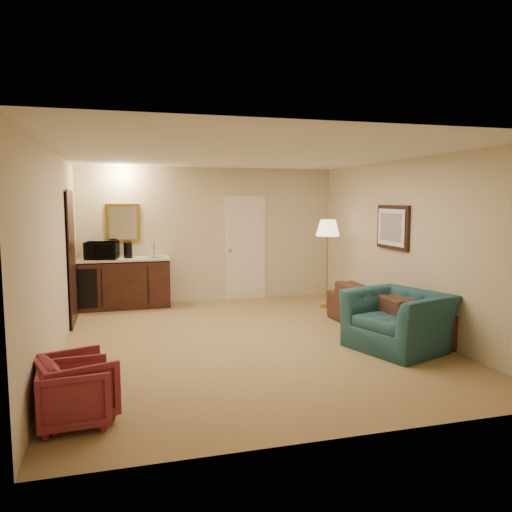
{
  "coord_description": "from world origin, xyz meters",
  "views": [
    {
      "loc": [
        -1.74,
        -6.65,
        2.0
      ],
      "look_at": [
        0.24,
        0.5,
        1.15
      ],
      "focal_mm": 35.0,
      "sensor_mm": 36.0,
      "label": 1
    }
  ],
  "objects_px": {
    "sofa": "(389,303)",
    "rose_chair_near": "(76,384)",
    "coffee_maker": "(128,250)",
    "rose_chair_far": "(75,391)",
    "microwave": "(102,249)",
    "coffee_table": "(377,323)",
    "floor_lamp": "(327,264)",
    "waste_bin": "(161,299)",
    "wetbar_cabinet": "(125,283)",
    "teal_armchair": "(398,311)"
  },
  "relations": [
    {
      "from": "rose_chair_far",
      "to": "floor_lamp",
      "type": "bearing_deg",
      "value": -51.18
    },
    {
      "from": "floor_lamp",
      "to": "rose_chair_far",
      "type": "bearing_deg",
      "value": -136.41
    },
    {
      "from": "waste_bin",
      "to": "microwave",
      "type": "xyz_separation_m",
      "value": [
        -1.04,
        0.04,
        0.96
      ]
    },
    {
      "from": "rose_chair_far",
      "to": "rose_chair_near",
      "type": "bearing_deg",
      "value": -4.77
    },
    {
      "from": "microwave",
      "to": "rose_chair_far",
      "type": "bearing_deg",
      "value": -79.57
    },
    {
      "from": "wetbar_cabinet",
      "to": "microwave",
      "type": "bearing_deg",
      "value": -175.65
    },
    {
      "from": "floor_lamp",
      "to": "coffee_maker",
      "type": "distance_m",
      "value": 3.67
    },
    {
      "from": "teal_armchair",
      "to": "wetbar_cabinet",
      "type": "bearing_deg",
      "value": -155.52
    },
    {
      "from": "rose_chair_far",
      "to": "coffee_maker",
      "type": "height_order",
      "value": "coffee_maker"
    },
    {
      "from": "rose_chair_near",
      "to": "floor_lamp",
      "type": "relative_size",
      "value": 0.4
    },
    {
      "from": "sofa",
      "to": "floor_lamp",
      "type": "bearing_deg",
      "value": 2.46
    },
    {
      "from": "microwave",
      "to": "coffee_maker",
      "type": "relative_size",
      "value": 1.95
    },
    {
      "from": "sofa",
      "to": "coffee_maker",
      "type": "relative_size",
      "value": 7.99
    },
    {
      "from": "rose_chair_far",
      "to": "microwave",
      "type": "distance_m",
      "value": 4.89
    },
    {
      "from": "sofa",
      "to": "rose_chair_far",
      "type": "relative_size",
      "value": 3.77
    },
    {
      "from": "wetbar_cabinet",
      "to": "coffee_maker",
      "type": "relative_size",
      "value": 5.68
    },
    {
      "from": "wetbar_cabinet",
      "to": "waste_bin",
      "type": "distance_m",
      "value": 0.72
    },
    {
      "from": "floor_lamp",
      "to": "wetbar_cabinet",
      "type": "bearing_deg",
      "value": 165.35
    },
    {
      "from": "rose_chair_near",
      "to": "rose_chair_far",
      "type": "bearing_deg",
      "value": 161.38
    },
    {
      "from": "rose_chair_near",
      "to": "coffee_maker",
      "type": "bearing_deg",
      "value": -25.49
    },
    {
      "from": "rose_chair_far",
      "to": "waste_bin",
      "type": "bearing_deg",
      "value": -18.29
    },
    {
      "from": "coffee_maker",
      "to": "rose_chair_far",
      "type": "bearing_deg",
      "value": -85.22
    },
    {
      "from": "sofa",
      "to": "coffee_table",
      "type": "xyz_separation_m",
      "value": [
        -0.35,
        -0.28,
        -0.23
      ]
    },
    {
      "from": "floor_lamp",
      "to": "coffee_maker",
      "type": "xyz_separation_m",
      "value": [
        -3.54,
        0.96,
        0.25
      ]
    },
    {
      "from": "sofa",
      "to": "floor_lamp",
      "type": "distance_m",
      "value": 1.92
    },
    {
      "from": "sofa",
      "to": "teal_armchair",
      "type": "bearing_deg",
      "value": 153.9
    },
    {
      "from": "sofa",
      "to": "teal_armchair",
      "type": "xyz_separation_m",
      "value": [
        -0.34,
        -0.8,
        0.07
      ]
    },
    {
      "from": "microwave",
      "to": "wetbar_cabinet",
      "type": "bearing_deg",
      "value": 16.12
    },
    {
      "from": "sofa",
      "to": "waste_bin",
      "type": "distance_m",
      "value": 4.19
    },
    {
      "from": "teal_armchair",
      "to": "rose_chair_near",
      "type": "relative_size",
      "value": 1.83
    },
    {
      "from": "sofa",
      "to": "rose_chair_near",
      "type": "distance_m",
      "value": 4.7
    },
    {
      "from": "wetbar_cabinet",
      "to": "sofa",
      "type": "bearing_deg",
      "value": -36.53
    },
    {
      "from": "coffee_maker",
      "to": "wetbar_cabinet",
      "type": "bearing_deg",
      "value": -151.67
    },
    {
      "from": "teal_armchair",
      "to": "coffee_maker",
      "type": "height_order",
      "value": "coffee_maker"
    },
    {
      "from": "rose_chair_far",
      "to": "coffee_table",
      "type": "relative_size",
      "value": 0.78
    },
    {
      "from": "coffee_table",
      "to": "coffee_maker",
      "type": "height_order",
      "value": "coffee_maker"
    },
    {
      "from": "rose_chair_near",
      "to": "coffee_table",
      "type": "bearing_deg",
      "value": -86.32
    },
    {
      "from": "coffee_table",
      "to": "floor_lamp",
      "type": "distance_m",
      "value": 2.24
    },
    {
      "from": "coffee_table",
      "to": "rose_chair_far",
      "type": "bearing_deg",
      "value": -156.08
    },
    {
      "from": "wetbar_cabinet",
      "to": "coffee_table",
      "type": "xyz_separation_m",
      "value": [
        3.45,
        -3.1,
        -0.23
      ]
    },
    {
      "from": "sofa",
      "to": "rose_chair_near",
      "type": "xyz_separation_m",
      "value": [
        -4.3,
        -1.9,
        -0.13
      ]
    },
    {
      "from": "waste_bin",
      "to": "microwave",
      "type": "relative_size",
      "value": 0.52
    },
    {
      "from": "wetbar_cabinet",
      "to": "rose_chair_far",
      "type": "bearing_deg",
      "value": -95.88
    },
    {
      "from": "wetbar_cabinet",
      "to": "teal_armchair",
      "type": "height_order",
      "value": "teal_armchair"
    },
    {
      "from": "wetbar_cabinet",
      "to": "floor_lamp",
      "type": "height_order",
      "value": "floor_lamp"
    },
    {
      "from": "coffee_table",
      "to": "floor_lamp",
      "type": "relative_size",
      "value": 0.48
    },
    {
      "from": "wetbar_cabinet",
      "to": "rose_chair_near",
      "type": "distance_m",
      "value": 4.75
    },
    {
      "from": "rose_chair_near",
      "to": "floor_lamp",
      "type": "xyz_separation_m",
      "value": [
        4.11,
        3.78,
        0.49
      ]
    },
    {
      "from": "coffee_table",
      "to": "microwave",
      "type": "xyz_separation_m",
      "value": [
        -3.84,
        3.07,
        0.89
      ]
    },
    {
      "from": "wetbar_cabinet",
      "to": "floor_lamp",
      "type": "bearing_deg",
      "value": -14.65
    }
  ]
}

